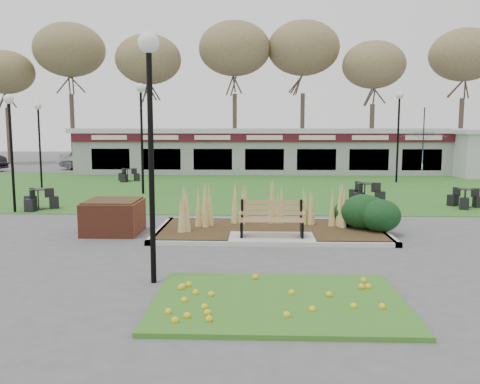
{
  "coord_description": "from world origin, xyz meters",
  "views": [
    {
      "loc": [
        -0.34,
        -12.83,
        2.93
      ],
      "look_at": [
        -0.89,
        2.0,
        1.06
      ],
      "focal_mm": 38.0,
      "sensor_mm": 36.0,
      "label": 1
    }
  ],
  "objects_px": {
    "lamp_post_far_left": "(39,126)",
    "park_bench": "(272,218)",
    "food_pavilion": "(264,151)",
    "lamp_post_near_left": "(10,127)",
    "lamp_post_mid_right": "(399,117)",
    "brick_planter": "(113,216)",
    "lamp_post_near_right": "(150,103)",
    "car_silver": "(90,159)",
    "bistro_set_d": "(465,201)",
    "lamp_post_mid_left": "(141,114)",
    "bistro_set_a": "(38,202)",
    "bistro_set_b": "(128,177)",
    "patio_umbrella": "(423,150)",
    "bistro_set_c": "(365,197)"
  },
  "relations": [
    {
      "from": "lamp_post_mid_left",
      "to": "bistro_set_d",
      "type": "bearing_deg",
      "value": -15.38
    },
    {
      "from": "food_pavilion",
      "to": "car_silver",
      "type": "xyz_separation_m",
      "value": [
        -12.13,
        2.18,
        -0.7
      ]
    },
    {
      "from": "park_bench",
      "to": "lamp_post_mid_left",
      "type": "relative_size",
      "value": 0.35
    },
    {
      "from": "brick_planter",
      "to": "lamp_post_near_left",
      "type": "xyz_separation_m",
      "value": [
        -4.46,
        3.37,
        2.5
      ]
    },
    {
      "from": "brick_planter",
      "to": "patio_umbrella",
      "type": "xyz_separation_m",
      "value": [
        12.4,
        12.38,
        1.34
      ]
    },
    {
      "from": "park_bench",
      "to": "patio_umbrella",
      "type": "distance_m",
      "value": 15.42
    },
    {
      "from": "bistro_set_a",
      "to": "brick_planter",
      "type": "bearing_deg",
      "value": -45.78
    },
    {
      "from": "brick_planter",
      "to": "car_silver",
      "type": "height_order",
      "value": "car_silver"
    },
    {
      "from": "brick_planter",
      "to": "lamp_post_near_left",
      "type": "bearing_deg",
      "value": 142.94
    },
    {
      "from": "food_pavilion",
      "to": "bistro_set_c",
      "type": "xyz_separation_m",
      "value": [
        3.76,
        -13.14,
        -1.19
      ]
    },
    {
      "from": "lamp_post_far_left",
      "to": "patio_umbrella",
      "type": "relative_size",
      "value": 1.36
    },
    {
      "from": "bistro_set_c",
      "to": "patio_umbrella",
      "type": "relative_size",
      "value": 0.49
    },
    {
      "from": "lamp_post_near_right",
      "to": "lamp_post_near_left",
      "type": "bearing_deg",
      "value": 129.66
    },
    {
      "from": "food_pavilion",
      "to": "lamp_post_near_right",
      "type": "distance_m",
      "value": 23.66
    },
    {
      "from": "lamp_post_mid_left",
      "to": "lamp_post_far_left",
      "type": "height_order",
      "value": "lamp_post_mid_left"
    },
    {
      "from": "bistro_set_a",
      "to": "lamp_post_near_left",
      "type": "bearing_deg",
      "value": -132.18
    },
    {
      "from": "car_silver",
      "to": "bistro_set_d",
      "type": "bearing_deg",
      "value": -106.23
    },
    {
      "from": "lamp_post_near_left",
      "to": "car_silver",
      "type": "relative_size",
      "value": 0.9
    },
    {
      "from": "brick_planter",
      "to": "bistro_set_b",
      "type": "xyz_separation_m",
      "value": [
        -3.17,
        13.72,
        -0.23
      ]
    },
    {
      "from": "bistro_set_b",
      "to": "bistro_set_c",
      "type": "xyz_separation_m",
      "value": [
        11.33,
        -7.9,
        0.04
      ]
    },
    {
      "from": "park_bench",
      "to": "lamp_post_near_left",
      "type": "xyz_separation_m",
      "value": [
        -8.86,
        4.12,
        2.38
      ]
    },
    {
      "from": "brick_planter",
      "to": "bistro_set_c",
      "type": "xyz_separation_m",
      "value": [
        8.16,
        5.83,
        -0.19
      ]
    },
    {
      "from": "lamp_post_near_left",
      "to": "bistro_set_d",
      "type": "bearing_deg",
      "value": 5.59
    },
    {
      "from": "park_bench",
      "to": "lamp_post_near_right",
      "type": "bearing_deg",
      "value": -121.95
    },
    {
      "from": "lamp_post_mid_left",
      "to": "bistro_set_a",
      "type": "relative_size",
      "value": 3.59
    },
    {
      "from": "food_pavilion",
      "to": "bistro_set_b",
      "type": "distance_m",
      "value": 9.29
    },
    {
      "from": "car_silver",
      "to": "bistro_set_c",
      "type": "bearing_deg",
      "value": -110.3
    },
    {
      "from": "lamp_post_near_left",
      "to": "car_silver",
      "type": "bearing_deg",
      "value": 100.42
    },
    {
      "from": "brick_planter",
      "to": "bistro_set_a",
      "type": "distance_m",
      "value": 5.59
    },
    {
      "from": "park_bench",
      "to": "patio_umbrella",
      "type": "height_order",
      "value": "patio_umbrella"
    },
    {
      "from": "food_pavilion",
      "to": "lamp_post_near_left",
      "type": "height_order",
      "value": "lamp_post_near_left"
    },
    {
      "from": "lamp_post_near_right",
      "to": "lamp_post_far_left",
      "type": "xyz_separation_m",
      "value": [
        -8.66,
        15.03,
        -0.37
      ]
    },
    {
      "from": "lamp_post_far_left",
      "to": "bistro_set_c",
      "type": "xyz_separation_m",
      "value": [
        14.76,
        -4.7,
        -2.74
      ]
    },
    {
      "from": "lamp_post_near_right",
      "to": "bistro_set_c",
      "type": "xyz_separation_m",
      "value": [
        6.1,
        10.33,
        -3.11
      ]
    },
    {
      "from": "lamp_post_near_left",
      "to": "lamp_post_mid_left",
      "type": "height_order",
      "value": "lamp_post_mid_left"
    },
    {
      "from": "food_pavilion",
      "to": "lamp_post_near_left",
      "type": "xyz_separation_m",
      "value": [
        -8.86,
        -15.59,
        1.5
      ]
    },
    {
      "from": "food_pavilion",
      "to": "lamp_post_mid_left",
      "type": "xyz_separation_m",
      "value": [
        -5.51,
        -10.5,
        2.07
      ]
    },
    {
      "from": "bistro_set_a",
      "to": "bistro_set_b",
      "type": "distance_m",
      "value": 9.75
    },
    {
      "from": "lamp_post_near_left",
      "to": "lamp_post_near_right",
      "type": "xyz_separation_m",
      "value": [
        6.52,
        -7.87,
        0.42
      ]
    },
    {
      "from": "bistro_set_b",
      "to": "lamp_post_mid_left",
      "type": "bearing_deg",
      "value": -68.61
    },
    {
      "from": "bistro_set_a",
      "to": "bistro_set_b",
      "type": "relative_size",
      "value": 1.07
    },
    {
      "from": "park_bench",
      "to": "lamp_post_mid_left",
      "type": "distance_m",
      "value": 11.13
    },
    {
      "from": "park_bench",
      "to": "bistro_set_c",
      "type": "xyz_separation_m",
      "value": [
        3.76,
        6.58,
        -0.3
      ]
    },
    {
      "from": "lamp_post_far_left",
      "to": "park_bench",
      "type": "bearing_deg",
      "value": -45.73
    },
    {
      "from": "food_pavilion",
      "to": "lamp_post_mid_right",
      "type": "height_order",
      "value": "lamp_post_mid_right"
    },
    {
      "from": "bistro_set_c",
      "to": "patio_umbrella",
      "type": "distance_m",
      "value": 7.95
    },
    {
      "from": "lamp_post_mid_left",
      "to": "bistro_set_a",
      "type": "xyz_separation_m",
      "value": [
        -2.79,
        -4.46,
        -3.28
      ]
    },
    {
      "from": "brick_planter",
      "to": "food_pavilion",
      "type": "distance_m",
      "value": 19.49
    },
    {
      "from": "brick_planter",
      "to": "lamp_post_far_left",
      "type": "bearing_deg",
      "value": 122.06
    },
    {
      "from": "lamp_post_near_left",
      "to": "lamp_post_far_left",
      "type": "xyz_separation_m",
      "value": [
        -2.13,
        7.16,
        0.05
      ]
    }
  ]
}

